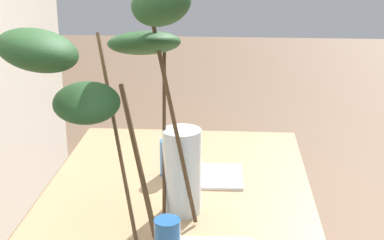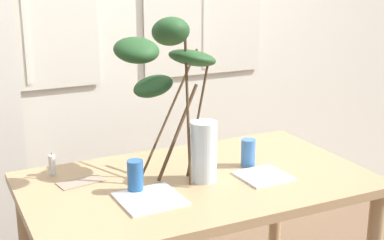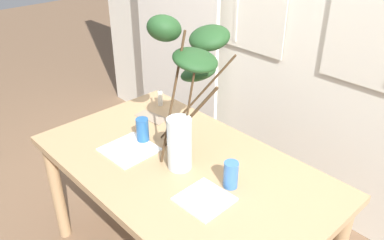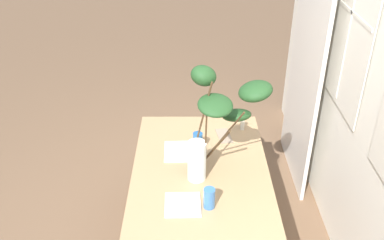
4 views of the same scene
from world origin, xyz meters
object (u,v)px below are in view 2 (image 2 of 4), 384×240
(plate_square_right, at_px, (263,176))
(plate_square_left, at_px, (150,199))
(dining_table, at_px, (197,198))
(drinking_glass_blue_right, at_px, (248,153))
(vase_with_branches, at_px, (171,83))
(drinking_glass_blue_left, at_px, (135,176))
(pillar_candle, at_px, (52,165))

(plate_square_right, bearing_deg, plate_square_left, -178.83)
(dining_table, xyz_separation_m, drinking_glass_blue_right, (0.29, 0.04, 0.16))
(plate_square_left, bearing_deg, dining_table, 24.26)
(vase_with_branches, height_order, plate_square_left, vase_with_branches)
(drinking_glass_blue_right, height_order, plate_square_right, drinking_glass_blue_right)
(drinking_glass_blue_left, distance_m, plate_square_left, 0.13)
(drinking_glass_blue_left, distance_m, plate_square_right, 0.58)
(plate_square_left, height_order, pillar_candle, pillar_candle)
(drinking_glass_blue_right, relative_size, pillar_candle, 1.23)
(drinking_glass_blue_right, distance_m, plate_square_right, 0.17)
(plate_square_right, relative_size, pillar_candle, 1.99)
(drinking_glass_blue_left, bearing_deg, drinking_glass_blue_right, 5.69)
(drinking_glass_blue_left, xyz_separation_m, pillar_candle, (-0.27, 0.34, -0.02))
(plate_square_left, bearing_deg, drinking_glass_blue_right, 16.44)
(dining_table, xyz_separation_m, drinking_glass_blue_left, (-0.29, -0.02, 0.16))
(plate_square_left, bearing_deg, vase_with_branches, 50.13)
(pillar_candle, bearing_deg, drinking_glass_blue_right, -18.36)
(drinking_glass_blue_left, height_order, plate_square_right, drinking_glass_blue_left)
(dining_table, distance_m, drinking_glass_blue_right, 0.33)
(drinking_glass_blue_left, bearing_deg, dining_table, 3.13)
(vase_with_branches, bearing_deg, drinking_glass_blue_right, -13.14)
(plate_square_right, bearing_deg, dining_table, 157.71)
(drinking_glass_blue_left, bearing_deg, plate_square_right, -9.57)
(vase_with_branches, bearing_deg, drinking_glass_blue_left, -148.48)
(drinking_glass_blue_left, bearing_deg, vase_with_branches, 31.52)
(plate_square_right, bearing_deg, vase_with_branches, 145.24)
(dining_table, relative_size, drinking_glass_blue_left, 11.03)
(plate_square_right, xyz_separation_m, pillar_candle, (-0.84, 0.44, 0.04))
(pillar_candle, bearing_deg, vase_with_branches, -21.86)
(dining_table, xyz_separation_m, vase_with_branches, (-0.07, 0.12, 0.51))
(vase_with_branches, relative_size, drinking_glass_blue_left, 5.34)
(dining_table, relative_size, vase_with_branches, 2.07)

